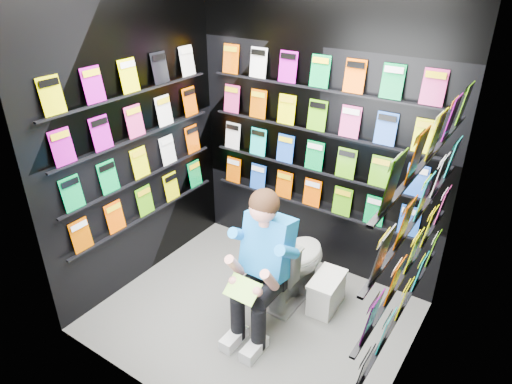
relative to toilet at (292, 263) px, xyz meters
The scene contains 13 objects.
floor 0.55m from the toilet, 109.13° to the right, with size 2.40×2.40×0.00m, color #5E5E5B.
wall_back 1.12m from the toilet, 102.64° to the left, with size 2.40×0.04×2.60m, color black.
wall_front 1.68m from the toilet, 95.59° to the right, with size 2.40×0.04×2.60m, color black.
wall_left 1.68m from the toilet, 163.62° to the right, with size 0.04×2.00×2.60m, color black.
wall_right 1.47m from the toilet, 20.26° to the right, with size 0.04×2.00×2.60m, color black.
comics_back 1.11m from the toilet, 103.28° to the left, with size 2.10×0.06×1.37m, color #E45600, non-canonical shape.
comics_left 1.66m from the toilet, 163.27° to the right, with size 0.06×1.70×1.37m, color #E45600, non-canonical shape.
comics_right 1.45m from the toilet, 20.80° to the right, with size 0.06×1.70×1.37m, color #E45600, non-canonical shape.
toilet is the anchor object (origin of this frame).
longbox 0.39m from the toilet, ahead, with size 0.21×0.37×0.28m, color white.
longbox_lid 0.32m from the toilet, ahead, with size 0.22×0.39×0.03m, color white.
reader 0.54m from the toilet, 90.00° to the right, with size 0.50×0.73×1.34m, color blue, non-canonical shape.
held_comic 0.76m from the toilet, 90.00° to the right, with size 0.25×0.01×0.18m, color green.
Camera 1 is at (1.64, -2.41, 2.70)m, focal length 32.00 mm.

